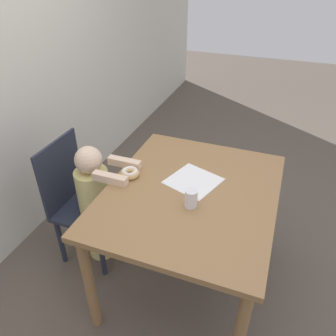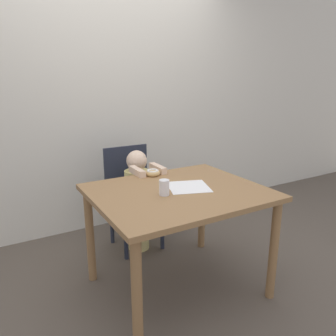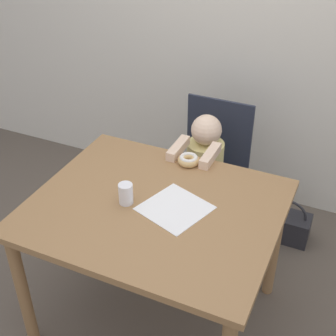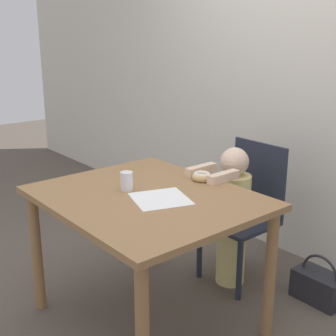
{
  "view_description": "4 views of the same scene",
  "coord_description": "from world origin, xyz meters",
  "px_view_note": "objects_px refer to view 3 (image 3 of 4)",
  "views": [
    {
      "loc": [
        -1.43,
        -0.4,
        1.89
      ],
      "look_at": [
        0.0,
        0.14,
        0.88
      ],
      "focal_mm": 35.0,
      "sensor_mm": 36.0,
      "label": 1
    },
    {
      "loc": [
        -1.11,
        -1.78,
        1.49
      ],
      "look_at": [
        0.0,
        0.14,
        0.88
      ],
      "focal_mm": 35.0,
      "sensor_mm": 36.0,
      "label": 2
    },
    {
      "loc": [
        0.76,
        -1.52,
        2.09
      ],
      "look_at": [
        0.0,
        0.14,
        0.88
      ],
      "focal_mm": 50.0,
      "sensor_mm": 36.0,
      "label": 3
    },
    {
      "loc": [
        1.84,
        -1.38,
        1.6
      ],
      "look_at": [
        0.0,
        0.14,
        0.88
      ],
      "focal_mm": 50.0,
      "sensor_mm": 36.0,
      "label": 4
    }
  ],
  "objects_px": {
    "child_figure": "(204,181)",
    "cup": "(126,194)",
    "chair": "(211,172)",
    "donut": "(189,160)",
    "handbag": "(286,225)"
  },
  "relations": [
    {
      "from": "chair",
      "to": "child_figure",
      "type": "bearing_deg",
      "value": -90.0
    },
    {
      "from": "donut",
      "to": "chair",
      "type": "bearing_deg",
      "value": 90.35
    },
    {
      "from": "donut",
      "to": "child_figure",
      "type": "bearing_deg",
      "value": 90.52
    },
    {
      "from": "child_figure",
      "to": "chair",
      "type": "bearing_deg",
      "value": 90.0
    },
    {
      "from": "child_figure",
      "to": "cup",
      "type": "relative_size",
      "value": 8.9
    },
    {
      "from": "donut",
      "to": "cup",
      "type": "bearing_deg",
      "value": -107.81
    },
    {
      "from": "child_figure",
      "to": "handbag",
      "type": "xyz_separation_m",
      "value": [
        0.49,
        0.25,
        -0.37
      ]
    },
    {
      "from": "handbag",
      "to": "cup",
      "type": "bearing_deg",
      "value": -123.32
    },
    {
      "from": "chair",
      "to": "child_figure",
      "type": "height_order",
      "value": "child_figure"
    },
    {
      "from": "cup",
      "to": "chair",
      "type": "bearing_deg",
      "value": 80.73
    },
    {
      "from": "child_figure",
      "to": "cup",
      "type": "height_order",
      "value": "child_figure"
    },
    {
      "from": "child_figure",
      "to": "donut",
      "type": "xyz_separation_m",
      "value": [
        0.0,
        -0.27,
        0.31
      ]
    },
    {
      "from": "child_figure",
      "to": "handbag",
      "type": "distance_m",
      "value": 0.67
    },
    {
      "from": "handbag",
      "to": "child_figure",
      "type": "bearing_deg",
      "value": -152.83
    },
    {
      "from": "child_figure",
      "to": "donut",
      "type": "distance_m",
      "value": 0.42
    }
  ]
}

